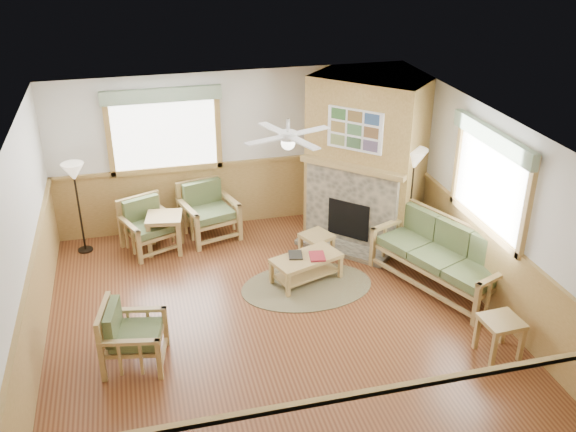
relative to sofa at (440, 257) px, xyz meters
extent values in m
cube|color=brown|center=(-2.55, -0.18, -0.48)|extent=(6.00, 6.00, 0.01)
cube|color=white|center=(-2.55, -0.18, 2.23)|extent=(6.00, 6.00, 0.01)
cube|color=silver|center=(-2.55, 2.82, 0.88)|extent=(6.00, 0.02, 2.70)
cube|color=silver|center=(-2.55, -3.18, 0.88)|extent=(6.00, 0.02, 2.70)
cube|color=silver|center=(-5.55, -0.18, 0.88)|extent=(0.02, 6.00, 2.70)
cube|color=silver|center=(0.45, -0.18, 0.88)|extent=(0.02, 6.00, 2.70)
cylinder|color=brown|center=(-1.89, 0.42, -0.46)|extent=(2.26, 2.26, 0.01)
cube|color=maroon|center=(-1.70, 0.54, -0.03)|extent=(0.26, 0.33, 0.03)
cube|color=black|center=(-2.00, 0.66, -0.04)|extent=(0.25, 0.30, 0.03)
camera|label=1|loc=(-4.13, -7.34, 4.64)|focal=40.00mm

